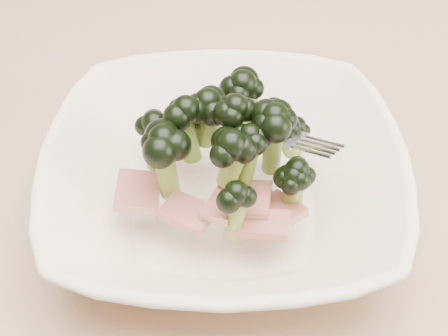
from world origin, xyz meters
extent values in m
cube|color=tan|center=(0.00, 0.00, 0.73)|extent=(1.20, 0.80, 0.04)
imported|color=white|center=(-0.06, 0.00, 0.78)|extent=(0.29, 0.29, 0.07)
cylinder|color=olive|center=(-0.12, 0.01, 0.81)|extent=(0.02, 0.02, 0.04)
ellipsoid|color=black|center=(-0.12, 0.01, 0.83)|extent=(0.03, 0.03, 0.03)
cylinder|color=olive|center=(-0.11, -0.02, 0.82)|extent=(0.02, 0.02, 0.05)
ellipsoid|color=black|center=(-0.11, -0.02, 0.85)|extent=(0.04, 0.04, 0.03)
cylinder|color=olive|center=(-0.02, 0.06, 0.80)|extent=(0.02, 0.01, 0.04)
ellipsoid|color=black|center=(-0.02, 0.06, 0.82)|extent=(0.03, 0.03, 0.02)
cylinder|color=olive|center=(-0.01, -0.03, 0.80)|extent=(0.02, 0.02, 0.03)
ellipsoid|color=black|center=(-0.01, -0.03, 0.82)|extent=(0.03, 0.03, 0.02)
cylinder|color=olive|center=(-0.05, 0.00, 0.83)|extent=(0.02, 0.02, 0.04)
ellipsoid|color=black|center=(-0.05, 0.00, 0.86)|extent=(0.03, 0.03, 0.03)
cylinder|color=olive|center=(-0.07, 0.04, 0.82)|extent=(0.01, 0.01, 0.03)
ellipsoid|color=black|center=(-0.07, 0.04, 0.83)|extent=(0.03, 0.03, 0.02)
cylinder|color=olive|center=(-0.03, 0.00, 0.83)|extent=(0.02, 0.02, 0.05)
ellipsoid|color=black|center=(-0.03, 0.00, 0.86)|extent=(0.04, 0.04, 0.03)
cylinder|color=olive|center=(-0.01, 0.03, 0.80)|extent=(0.02, 0.02, 0.03)
ellipsoid|color=black|center=(-0.01, 0.03, 0.82)|extent=(0.03, 0.03, 0.03)
cylinder|color=olive|center=(0.00, 0.04, 0.79)|extent=(0.01, 0.01, 0.03)
ellipsoid|color=black|center=(0.00, 0.04, 0.81)|extent=(0.03, 0.03, 0.02)
cylinder|color=olive|center=(-0.05, 0.00, 0.83)|extent=(0.02, 0.02, 0.04)
ellipsoid|color=black|center=(-0.05, 0.00, 0.86)|extent=(0.03, 0.03, 0.02)
cylinder|color=olive|center=(-0.08, 0.02, 0.83)|extent=(0.02, 0.02, 0.04)
ellipsoid|color=black|center=(-0.08, 0.02, 0.85)|extent=(0.04, 0.04, 0.03)
cylinder|color=olive|center=(-0.01, -0.02, 0.80)|extent=(0.01, 0.02, 0.04)
ellipsoid|color=black|center=(-0.01, -0.02, 0.82)|extent=(0.03, 0.03, 0.03)
cylinder|color=olive|center=(-0.04, -0.01, 0.82)|extent=(0.02, 0.02, 0.04)
ellipsoid|color=black|center=(-0.04, -0.01, 0.85)|extent=(0.03, 0.03, 0.02)
cylinder|color=olive|center=(-0.09, 0.01, 0.83)|extent=(0.02, 0.02, 0.04)
ellipsoid|color=black|center=(-0.09, 0.01, 0.85)|extent=(0.04, 0.04, 0.03)
cylinder|color=olive|center=(-0.05, 0.07, 0.80)|extent=(0.03, 0.03, 0.05)
ellipsoid|color=black|center=(-0.05, 0.07, 0.83)|extent=(0.04, 0.04, 0.03)
cylinder|color=olive|center=(-0.09, 0.03, 0.81)|extent=(0.02, 0.02, 0.03)
ellipsoid|color=black|center=(-0.09, 0.03, 0.83)|extent=(0.03, 0.03, 0.03)
cylinder|color=olive|center=(-0.05, -0.06, 0.81)|extent=(0.02, 0.02, 0.04)
ellipsoid|color=black|center=(-0.05, -0.06, 0.83)|extent=(0.03, 0.03, 0.02)
cylinder|color=olive|center=(-0.06, -0.03, 0.83)|extent=(0.02, 0.02, 0.04)
ellipsoid|color=black|center=(-0.06, -0.03, 0.85)|extent=(0.04, 0.04, 0.03)
cube|color=maroon|center=(-0.11, 0.05, 0.79)|extent=(0.06, 0.05, 0.01)
cube|color=maroon|center=(-0.02, -0.03, 0.79)|extent=(0.04, 0.04, 0.01)
cube|color=maroon|center=(-0.06, 0.05, 0.80)|extent=(0.06, 0.04, 0.01)
cube|color=maroon|center=(-0.09, -0.04, 0.80)|extent=(0.05, 0.04, 0.01)
cube|color=maroon|center=(-0.13, -0.02, 0.80)|extent=(0.04, 0.04, 0.01)
cube|color=maroon|center=(-0.04, -0.04, 0.80)|extent=(0.03, 0.04, 0.01)
cube|color=maroon|center=(-0.06, -0.04, 0.80)|extent=(0.04, 0.05, 0.01)
cube|color=maroon|center=(-0.04, -0.06, 0.80)|extent=(0.05, 0.03, 0.01)
camera|label=1|loc=(-0.06, -0.35, 1.14)|focal=50.00mm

